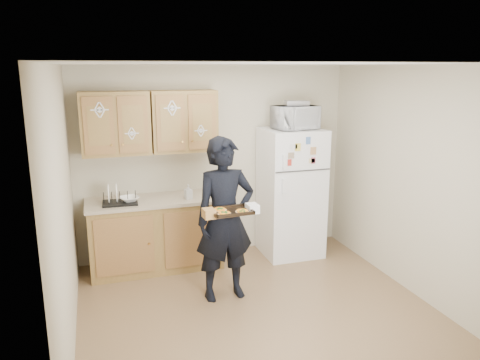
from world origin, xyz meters
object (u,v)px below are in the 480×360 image
(refrigerator, at_px, (291,192))
(baking_tray, at_px, (231,212))
(dish_rack, at_px, (120,197))
(person, at_px, (225,220))
(microwave, at_px, (295,118))

(refrigerator, relative_size, baking_tray, 4.21)
(refrigerator, height_order, dish_rack, refrigerator)
(person, height_order, microwave, microwave)
(person, xyz_separation_m, microwave, (1.19, 0.90, 0.96))
(refrigerator, bearing_deg, dish_rack, -179.36)
(refrigerator, relative_size, dish_rack, 4.20)
(baking_tray, xyz_separation_m, dish_rack, (-1.01, 1.22, -0.09))
(person, distance_m, baking_tray, 0.35)
(refrigerator, bearing_deg, microwave, -79.21)
(baking_tray, height_order, microwave, microwave)
(refrigerator, xyz_separation_m, baking_tray, (-1.20, -1.25, 0.22))
(person, bearing_deg, refrigerator, 34.79)
(person, relative_size, microwave, 3.29)
(microwave, bearing_deg, dish_rack, 169.91)
(refrigerator, xyz_separation_m, person, (-1.18, -0.95, 0.04))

